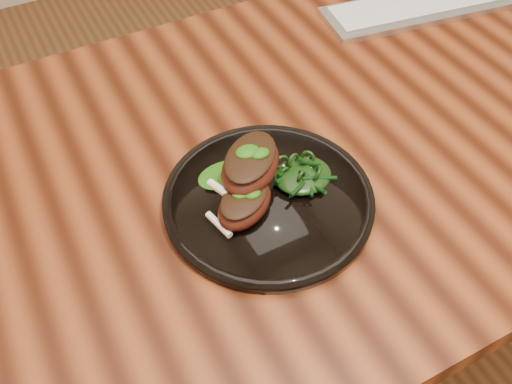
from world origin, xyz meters
TOP-DOWN VIEW (x-y plane):
  - desk at (0.00, 0.00)m, footprint 1.60×0.80m
  - plate at (-0.18, -0.09)m, footprint 0.29×0.29m
  - lamb_chop_front at (-0.22, -0.10)m, footprint 0.11×0.10m
  - lamb_chop_back at (-0.19, -0.06)m, footprint 0.13×0.13m
  - herb_smear at (-0.21, -0.03)m, footprint 0.08×0.05m
  - greens_heap at (-0.12, -0.09)m, footprint 0.08×0.08m
  - keyboard at (0.33, 0.21)m, footprint 0.40×0.17m

SIDE VIEW (x-z plane):
  - desk at x=0.00m, z-range 0.29..1.04m
  - keyboard at x=0.33m, z-range 0.75..0.77m
  - plate at x=-0.18m, z-range 0.75..0.77m
  - herb_smear at x=-0.21m, z-range 0.77..0.77m
  - greens_heap at x=-0.12m, z-range 0.77..0.80m
  - lamb_chop_front at x=-0.22m, z-range 0.77..0.81m
  - lamb_chop_back at x=-0.19m, z-range 0.78..0.84m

